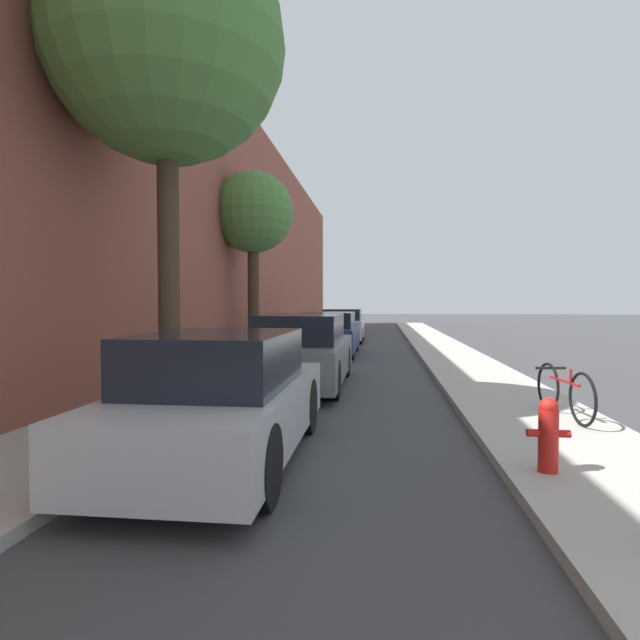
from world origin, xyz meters
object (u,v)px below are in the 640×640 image
object	(u,v)px
parked_car_silver	(223,400)
street_tree_near	(166,45)
parked_car_navy	(328,334)
parked_car_grey	(302,352)
parked_car_white	(343,326)
street_tree_far	(253,214)
fire_hydrant	(548,434)
bicycle	(564,392)

from	to	relation	value
parked_car_silver	street_tree_near	distance (m)	5.34
parked_car_navy	street_tree_near	bearing A→B (deg)	-98.31
parked_car_grey	parked_car_white	size ratio (longest dim) A/B	1.18
parked_car_grey	street_tree_near	bearing A→B (deg)	-115.24
street_tree_near	street_tree_far	size ratio (longest dim) A/B	1.28
parked_car_navy	street_tree_far	bearing A→B (deg)	-144.93
parked_car_grey	fire_hydrant	world-z (taller)	parked_car_grey
parked_car_silver	parked_car_white	distance (m)	16.88
parked_car_silver	parked_car_white	xyz separation A→B (m)	(0.07, 16.88, 0.02)
parked_car_grey	street_tree_far	distance (m)	6.49
street_tree_far	fire_hydrant	bearing A→B (deg)	-61.78
street_tree_near	street_tree_far	bearing A→B (deg)	95.38
parked_car_white	bicycle	bearing A→B (deg)	-74.11
parked_car_grey	parked_car_silver	bearing A→B (deg)	-91.09
parked_car_silver	parked_car_white	bearing A→B (deg)	89.77
parked_car_grey	bicycle	size ratio (longest dim) A/B	2.66
parked_car_grey	parked_car_white	distance (m)	11.86
parked_car_grey	parked_car_white	xyz separation A→B (m)	(-0.03, 11.86, -0.02)
parked_car_silver	fire_hydrant	size ratio (longest dim) A/B	5.65
parked_car_silver	parked_car_white	size ratio (longest dim) A/B	1.02
parked_car_navy	street_tree_near	world-z (taller)	street_tree_near
street_tree_far	fire_hydrant	world-z (taller)	street_tree_far
parked_car_navy	fire_hydrant	distance (m)	12.16
parked_car_grey	parked_car_navy	distance (m)	6.34
street_tree_far	street_tree_near	bearing A→B (deg)	-84.62
parked_car_grey	street_tree_near	size ratio (longest dim) A/B	0.65
parked_car_silver	street_tree_far	world-z (taller)	street_tree_far
street_tree_near	parked_car_navy	bearing A→B (deg)	81.69
bicycle	street_tree_near	bearing A→B (deg)	176.38
parked_car_silver	parked_car_navy	xyz separation A→B (m)	(-0.01, 11.37, 0.01)
parked_car_navy	bicycle	size ratio (longest dim) A/B	2.70
parked_car_silver	parked_car_navy	distance (m)	11.37
parked_car_silver	fire_hydrant	bearing A→B (deg)	-5.59
parked_car_silver	fire_hydrant	world-z (taller)	parked_car_silver
parked_car_silver	parked_car_navy	bearing A→B (deg)	90.05
parked_car_silver	bicycle	world-z (taller)	parked_car_silver
parked_car_grey	street_tree_far	size ratio (longest dim) A/B	0.83
parked_car_silver	bicycle	bearing A→B (deg)	26.19
parked_car_silver	street_tree_near	xyz separation A→B (m)	(-1.40, 1.86, 4.81)
fire_hydrant	parked_car_grey	bearing A→B (deg)	121.02
parked_car_white	fire_hydrant	bearing A→B (deg)	-79.32
parked_car_white	bicycle	size ratio (longest dim) A/B	2.26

